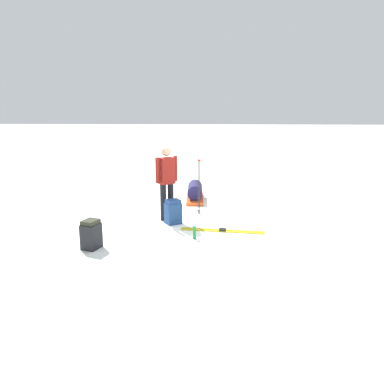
{
  "coord_description": "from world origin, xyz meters",
  "views": [
    {
      "loc": [
        -8.65,
        -0.34,
        2.67
      ],
      "look_at": [
        0.0,
        0.0,
        0.7
      ],
      "focal_mm": 37.07,
      "sensor_mm": 36.0,
      "label": 1
    }
  ],
  "objects_px": {
    "skier_standing": "(167,179)",
    "ski_pair_near": "(222,231)",
    "ski_poles_planted_near": "(199,184)",
    "gear_sled": "(195,192)",
    "backpack_large_dark": "(91,235)",
    "thermos_bottle": "(194,233)",
    "backpack_bright": "(173,212)"
  },
  "relations": [
    {
      "from": "skier_standing",
      "to": "ski_pair_near",
      "type": "height_order",
      "value": "skier_standing"
    },
    {
      "from": "ski_poles_planted_near",
      "to": "gear_sled",
      "type": "xyz_separation_m",
      "value": [
        1.39,
        0.14,
        -0.52
      ]
    },
    {
      "from": "ski_pair_near",
      "to": "backpack_large_dark",
      "type": "height_order",
      "value": "backpack_large_dark"
    },
    {
      "from": "ski_poles_planted_near",
      "to": "thermos_bottle",
      "type": "xyz_separation_m",
      "value": [
        -1.83,
        0.05,
        -0.61
      ]
    },
    {
      "from": "thermos_bottle",
      "to": "ski_pair_near",
      "type": "bearing_deg",
      "value": -48.85
    },
    {
      "from": "ski_pair_near",
      "to": "skier_standing",
      "type": "bearing_deg",
      "value": 57.02
    },
    {
      "from": "ski_pair_near",
      "to": "ski_poles_planted_near",
      "type": "relative_size",
      "value": 1.33
    },
    {
      "from": "skier_standing",
      "to": "backpack_large_dark",
      "type": "bearing_deg",
      "value": 147.62
    },
    {
      "from": "skier_standing",
      "to": "ski_poles_planted_near",
      "type": "bearing_deg",
      "value": -54.77
    },
    {
      "from": "backpack_large_dark",
      "to": "backpack_bright",
      "type": "bearing_deg",
      "value": -40.74
    },
    {
      "from": "backpack_large_dark",
      "to": "thermos_bottle",
      "type": "height_order",
      "value": "backpack_large_dark"
    },
    {
      "from": "skier_standing",
      "to": "backpack_large_dark",
      "type": "distance_m",
      "value": 2.38
    },
    {
      "from": "thermos_bottle",
      "to": "backpack_large_dark",
      "type": "bearing_deg",
      "value": 107.71
    },
    {
      "from": "backpack_large_dark",
      "to": "backpack_bright",
      "type": "relative_size",
      "value": 1.0
    },
    {
      "from": "ski_pair_near",
      "to": "ski_poles_planted_near",
      "type": "xyz_separation_m",
      "value": [
        1.33,
        0.53,
        0.73
      ]
    },
    {
      "from": "ski_pair_near",
      "to": "backpack_large_dark",
      "type": "xyz_separation_m",
      "value": [
        -1.11,
        2.47,
        0.26
      ]
    },
    {
      "from": "skier_standing",
      "to": "backpack_bright",
      "type": "height_order",
      "value": "skier_standing"
    },
    {
      "from": "ski_poles_planted_near",
      "to": "gear_sled",
      "type": "height_order",
      "value": "ski_poles_planted_near"
    },
    {
      "from": "ski_poles_planted_near",
      "to": "backpack_bright",
      "type": "bearing_deg",
      "value": 145.95
    },
    {
      "from": "skier_standing",
      "to": "backpack_large_dark",
      "type": "xyz_separation_m",
      "value": [
        -1.92,
        1.22,
        -0.69
      ]
    },
    {
      "from": "ski_pair_near",
      "to": "thermos_bottle",
      "type": "height_order",
      "value": "thermos_bottle"
    },
    {
      "from": "backpack_bright",
      "to": "ski_poles_planted_near",
      "type": "distance_m",
      "value": 1.1
    },
    {
      "from": "backpack_bright",
      "to": "thermos_bottle",
      "type": "xyz_separation_m",
      "value": [
        -1.0,
        -0.51,
        -0.14
      ]
    },
    {
      "from": "thermos_bottle",
      "to": "gear_sled",
      "type": "bearing_deg",
      "value": 1.65
    },
    {
      "from": "ski_pair_near",
      "to": "backpack_bright",
      "type": "relative_size",
      "value": 3.23
    },
    {
      "from": "ski_poles_planted_near",
      "to": "thermos_bottle",
      "type": "bearing_deg",
      "value": 178.56
    },
    {
      "from": "backpack_bright",
      "to": "ski_poles_planted_near",
      "type": "relative_size",
      "value": 0.41
    },
    {
      "from": "ski_poles_planted_near",
      "to": "backpack_large_dark",
      "type": "bearing_deg",
      "value": 141.4
    },
    {
      "from": "skier_standing",
      "to": "gear_sled",
      "type": "xyz_separation_m",
      "value": [
        1.9,
        -0.59,
        -0.73
      ]
    },
    {
      "from": "backpack_large_dark",
      "to": "ski_poles_planted_near",
      "type": "distance_m",
      "value": 3.15
    },
    {
      "from": "ski_pair_near",
      "to": "backpack_bright",
      "type": "height_order",
      "value": "backpack_bright"
    },
    {
      "from": "backpack_bright",
      "to": "ski_pair_near",
      "type": "bearing_deg",
      "value": -114.59
    }
  ]
}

